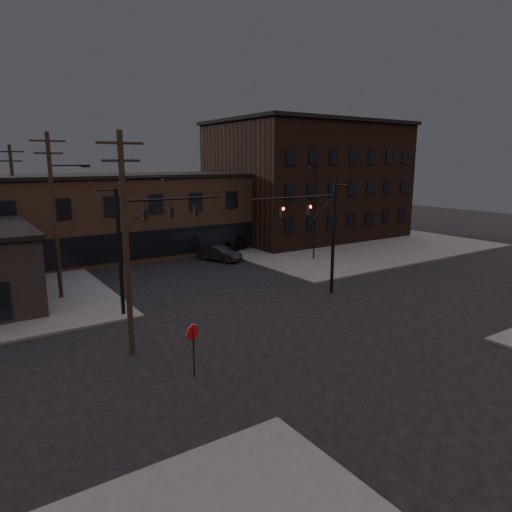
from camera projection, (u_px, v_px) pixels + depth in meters
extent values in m
plane|color=black|center=(302.00, 328.00, 26.69)|extent=(140.00, 140.00, 0.00)
cube|color=#474744|center=(326.00, 239.00, 56.56)|extent=(30.00, 30.00, 0.15)
cube|color=brown|center=(135.00, 215.00, 48.63)|extent=(40.00, 12.00, 8.00)
cube|color=black|center=(307.00, 182.00, 58.40)|extent=(22.00, 16.00, 14.00)
cylinder|color=black|center=(333.00, 240.00, 33.08)|extent=(0.24, 0.24, 8.00)
cylinder|color=black|center=(296.00, 197.00, 30.51)|extent=(7.00, 0.14, 0.14)
cube|color=#FF140C|center=(309.00, 210.00, 31.34)|extent=(0.28, 0.22, 0.70)
cube|color=#FF140C|center=(282.00, 212.00, 30.06)|extent=(0.28, 0.22, 0.70)
cylinder|color=black|center=(120.00, 254.00, 28.00)|extent=(0.24, 0.24, 8.00)
cylinder|color=black|center=(171.00, 199.00, 29.26)|extent=(7.00, 0.14, 0.14)
cube|color=black|center=(145.00, 215.00, 28.49)|extent=(0.28, 0.22, 0.70)
cube|color=black|center=(171.00, 213.00, 29.45)|extent=(0.28, 0.22, 0.70)
cube|color=black|center=(196.00, 211.00, 30.40)|extent=(0.28, 0.22, 0.70)
cylinder|color=black|center=(194.00, 354.00, 20.47)|extent=(0.06, 0.06, 2.20)
cylinder|color=maroon|center=(193.00, 333.00, 20.28)|extent=(0.72, 0.33, 0.76)
cylinder|color=black|center=(126.00, 247.00, 22.00)|extent=(0.28, 0.28, 11.00)
cube|color=black|center=(120.00, 143.00, 21.01)|extent=(2.20, 0.12, 0.12)
cube|color=black|center=(121.00, 161.00, 21.17)|extent=(1.80, 0.12, 0.12)
cube|color=black|center=(168.00, 178.00, 22.60)|extent=(0.60, 0.25, 0.18)
cylinder|color=black|center=(54.00, 218.00, 31.16)|extent=(0.28, 0.28, 11.50)
cube|color=black|center=(47.00, 141.00, 30.11)|extent=(2.20, 0.12, 0.12)
cube|color=black|center=(49.00, 153.00, 30.27)|extent=(1.80, 0.12, 0.12)
cube|color=black|center=(85.00, 166.00, 31.70)|extent=(0.60, 0.25, 0.18)
cylinder|color=black|center=(16.00, 208.00, 40.42)|extent=(0.28, 0.28, 11.00)
cube|color=black|center=(10.00, 152.00, 39.42)|extent=(2.20, 0.12, 0.12)
cube|color=black|center=(11.00, 161.00, 39.58)|extent=(1.80, 0.12, 0.12)
cylinder|color=black|center=(315.00, 215.00, 44.25)|extent=(0.14, 0.14, 9.00)
cube|color=black|center=(312.00, 167.00, 43.05)|extent=(0.50, 0.28, 0.18)
cube|color=black|center=(320.00, 167.00, 43.59)|extent=(0.50, 0.28, 0.18)
cylinder|color=black|center=(326.00, 207.00, 51.58)|extent=(0.14, 0.14, 9.00)
cube|color=black|center=(324.00, 166.00, 50.38)|extent=(0.50, 0.28, 0.18)
cube|color=black|center=(330.00, 166.00, 50.93)|extent=(0.50, 0.28, 0.18)
imported|color=black|center=(238.00, 242.00, 50.00)|extent=(4.88, 3.25, 1.54)
imported|color=silver|center=(258.00, 239.00, 52.60)|extent=(4.16, 1.80, 1.19)
imported|color=black|center=(220.00, 253.00, 44.55)|extent=(3.17, 4.83, 1.50)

